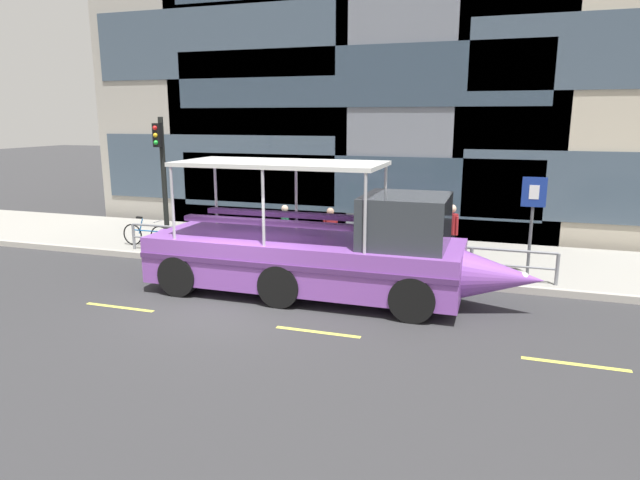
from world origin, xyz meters
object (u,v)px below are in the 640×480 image
parking_sign (533,210)px  duck_tour_boat (326,253)px  leaned_bicycle (146,235)px  pedestrian_mid_right (285,225)px  pedestrian_mid_left (330,229)px  pedestrian_near_bow (451,228)px  traffic_light_pole (162,170)px

parking_sign → duck_tour_boat: 5.50m
leaned_bicycle → parking_sign: bearing=0.9°
pedestrian_mid_right → pedestrian_mid_left: bearing=-10.7°
parking_sign → pedestrian_near_bow: 2.35m
parking_sign → pedestrian_near_bow: size_ratio=1.55×
parking_sign → duck_tour_boat: duck_tour_boat is taller
leaned_bicycle → pedestrian_mid_right: 4.71m
pedestrian_mid_left → parking_sign: bearing=0.3°
traffic_light_pole → pedestrian_mid_right: bearing=4.1°
parking_sign → pedestrian_mid_left: parking_sign is taller
traffic_light_pole → leaned_bicycle: 2.21m
traffic_light_pole → pedestrian_near_bow: 9.03m
leaned_bicycle → pedestrian_near_bow: 9.60m
pedestrian_near_bow → parking_sign: bearing=-21.0°
duck_tour_boat → pedestrian_near_bow: 4.39m
traffic_light_pole → parking_sign: traffic_light_pole is taller
parking_sign → leaned_bicycle: size_ratio=1.50×
pedestrian_mid_left → pedestrian_mid_right: size_ratio=1.03×
duck_tour_boat → pedestrian_mid_left: size_ratio=6.11×
leaned_bicycle → pedestrian_near_bow: pedestrian_near_bow is taller
parking_sign → duck_tour_boat: (-4.71, -2.71, -0.87)m
traffic_light_pole → pedestrian_near_bow: traffic_light_pole is taller
pedestrian_near_bow → pedestrian_mid_left: pedestrian_near_bow is taller
pedestrian_near_bow → pedestrian_mid_right: (-4.87, -0.54, -0.10)m
pedestrian_mid_right → traffic_light_pole: bearing=-175.9°
traffic_light_pole → duck_tour_boat: traffic_light_pole is taller
pedestrian_mid_left → pedestrian_mid_right: (-1.52, 0.29, -0.02)m
pedestrian_near_bow → leaned_bicycle: bearing=-174.2°
pedestrian_near_bow → pedestrian_mid_left: (-3.35, -0.82, -0.08)m
pedestrian_mid_left → leaned_bicycle: bearing=-178.6°
traffic_light_pole → leaned_bicycle: traffic_light_pole is taller
traffic_light_pole → leaned_bicycle: bearing=-167.2°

